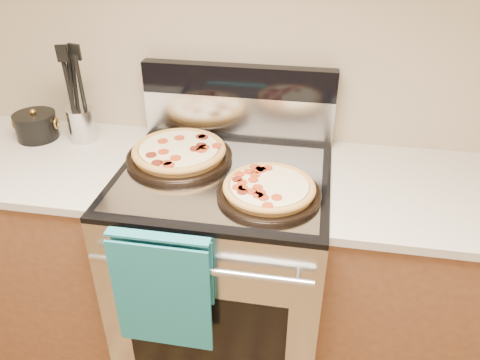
% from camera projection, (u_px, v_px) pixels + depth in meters
% --- Properties ---
extents(wall_back, '(4.00, 0.00, 4.00)m').
position_uv_depth(wall_back, '(240.00, 28.00, 1.74)').
color(wall_back, tan).
rests_on(wall_back, ground).
extents(range_body, '(0.76, 0.68, 0.90)m').
position_uv_depth(range_body, '(225.00, 273.00, 1.91)').
color(range_body, '#B7B7BC').
rests_on(range_body, ground).
extents(oven_window, '(0.56, 0.01, 0.40)m').
position_uv_depth(oven_window, '(206.00, 338.00, 1.63)').
color(oven_window, black).
rests_on(oven_window, range_body).
extents(cooktop, '(0.76, 0.68, 0.02)m').
position_uv_depth(cooktop, '(223.00, 176.00, 1.67)').
color(cooktop, black).
rests_on(cooktop, range_body).
extents(backsplash_lower, '(0.76, 0.06, 0.18)m').
position_uv_depth(backsplash_lower, '(238.00, 116.00, 1.88)').
color(backsplash_lower, silver).
rests_on(backsplash_lower, cooktop).
extents(backsplash_upper, '(0.76, 0.06, 0.12)m').
position_uv_depth(backsplash_upper, '(238.00, 80.00, 1.81)').
color(backsplash_upper, black).
rests_on(backsplash_upper, backsplash_lower).
extents(oven_handle, '(0.70, 0.03, 0.03)m').
position_uv_depth(oven_handle, '(198.00, 270.00, 1.42)').
color(oven_handle, silver).
rests_on(oven_handle, range_body).
extents(dish_towel, '(0.32, 0.05, 0.42)m').
position_uv_depth(dish_towel, '(163.00, 289.00, 1.49)').
color(dish_towel, '#19797F').
rests_on(dish_towel, oven_handle).
extents(foil_sheet, '(0.70, 0.55, 0.01)m').
position_uv_depth(foil_sheet, '(221.00, 177.00, 1.64)').
color(foil_sheet, gray).
rests_on(foil_sheet, cooktop).
extents(cabinet_left, '(1.00, 0.62, 0.88)m').
position_uv_depth(cabinet_left, '(33.00, 246.00, 2.08)').
color(cabinet_left, brown).
rests_on(cabinet_left, ground).
extents(countertop_left, '(1.02, 0.64, 0.03)m').
position_uv_depth(countertop_left, '(6.00, 156.00, 1.84)').
color(countertop_left, beige).
rests_on(countertop_left, cabinet_left).
extents(cabinet_right, '(1.00, 0.62, 0.88)m').
position_uv_depth(cabinet_right, '(449.00, 297.00, 1.81)').
color(cabinet_right, brown).
rests_on(cabinet_right, ground).
extents(countertop_right, '(1.02, 0.64, 0.03)m').
position_uv_depth(countertop_right, '(480.00, 199.00, 1.58)').
color(countertop_right, beige).
rests_on(countertop_right, cabinet_right).
extents(pepperoni_pizza_back, '(0.40, 0.40, 0.05)m').
position_uv_depth(pepperoni_pizza_back, '(179.00, 153.00, 1.74)').
color(pepperoni_pizza_back, '#B77538').
rests_on(pepperoni_pizza_back, foil_sheet).
extents(pepperoni_pizza_front, '(0.39, 0.39, 0.05)m').
position_uv_depth(pepperoni_pizza_front, '(269.00, 190.00, 1.53)').
color(pepperoni_pizza_front, '#B77538').
rests_on(pepperoni_pizza_front, foil_sheet).
extents(utensil_crock, '(0.12, 0.12, 0.14)m').
position_uv_depth(utensil_crock, '(82.00, 124.00, 1.89)').
color(utensil_crock, silver).
rests_on(utensil_crock, countertop_left).
extents(saucepan, '(0.19, 0.19, 0.10)m').
position_uv_depth(saucepan, '(36.00, 127.00, 1.91)').
color(saucepan, black).
rests_on(saucepan, countertop_left).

